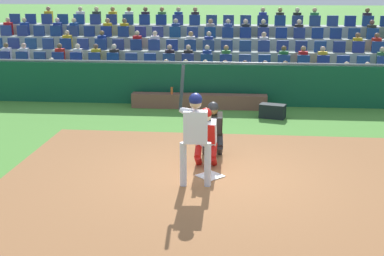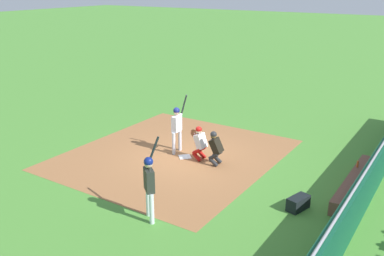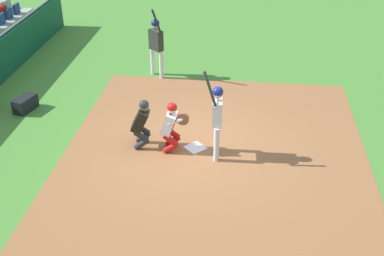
{
  "view_description": "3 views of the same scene",
  "coord_description": "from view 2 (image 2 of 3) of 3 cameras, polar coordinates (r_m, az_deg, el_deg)",
  "views": [
    {
      "loc": [
        -0.58,
        10.18,
        3.79
      ],
      "look_at": [
        0.38,
        -0.16,
        0.96
      ],
      "focal_mm": 50.55,
      "sensor_mm": 36.0,
      "label": 1
    },
    {
      "loc": [
        -12.53,
        -8.4,
        6.31
      ],
      "look_at": [
        0.25,
        -0.16,
        1.13
      ],
      "focal_mm": 40.31,
      "sensor_mm": 36.0,
      "label": 2
    },
    {
      "loc": [
        10.36,
        1.08,
        6.51
      ],
      "look_at": [
        0.5,
        -0.02,
        0.86
      ],
      "focal_mm": 46.49,
      "sensor_mm": 36.0,
      "label": 3
    }
  ],
  "objects": [
    {
      "name": "catcher_crouching",
      "position": [
        15.9,
        0.99,
        -1.73
      ],
      "size": [
        0.47,
        0.72,
        1.31
      ],
      "color": "#B51410",
      "rests_on": "ground_plane"
    },
    {
      "name": "infield_dirt_patch",
      "position": [
        16.61,
        -2.39,
        -3.5
      ],
      "size": [
        8.32,
        7.36,
        0.01
      ],
      "primitive_type": "cube",
      "rotation": [
        0.0,
        0.0,
        -0.01
      ],
      "color": "#99643C",
      "rests_on": "ground_plane"
    },
    {
      "name": "equipment_duffel_bag",
      "position": [
        13.08,
        13.87,
        -9.62
      ],
      "size": [
        0.79,
        0.54,
        0.4
      ],
      "primitive_type": "cube",
      "rotation": [
        0.0,
        0.0,
        -0.28
      ],
      "color": "black",
      "rests_on": "ground_plane"
    },
    {
      "name": "on_deck_batter",
      "position": [
        11.82,
        -5.68,
        -6.96
      ],
      "size": [
        0.75,
        0.52,
        2.33
      ],
      "color": "silver",
      "rests_on": "ground_plane"
    },
    {
      "name": "batter_at_plate",
      "position": [
        16.43,
        -2.01,
        0.46
      ],
      "size": [
        0.62,
        0.45,
        2.29
      ],
      "color": "silver",
      "rests_on": "ground_plane"
    },
    {
      "name": "water_bottle_on_bench",
      "position": [
        15.4,
        21.07,
        -4.47
      ],
      "size": [
        0.07,
        0.07,
        0.22
      ],
      "primitive_type": "cylinder",
      "color": "#CF5424",
      "rests_on": "dugout_bench"
    },
    {
      "name": "ground_plane",
      "position": [
        16.35,
        -0.96,
        -3.87
      ],
      "size": [
        160.0,
        160.0,
        0.0
      ],
      "primitive_type": "plane",
      "color": "#4A8B34"
    },
    {
      "name": "home_plate_marker",
      "position": [
        16.34,
        -0.96,
        -3.82
      ],
      "size": [
        0.62,
        0.62,
        0.02
      ],
      "primitive_type": "cube",
      "rotation": [
        0.0,
        0.0,
        0.79
      ],
      "color": "white",
      "rests_on": "infield_dirt_patch"
    },
    {
      "name": "dugout_bench",
      "position": [
        14.76,
        20.56,
        -6.83
      ],
      "size": [
        4.15,
        0.4,
        0.44
      ],
      "primitive_type": "cube",
      "color": "brown",
      "rests_on": "ground_plane"
    },
    {
      "name": "dugout_wall",
      "position": [
        13.87,
        22.31,
        -6.75
      ],
      "size": [
        17.86,
        0.24,
        1.36
      ],
      "color": "#104C32",
      "rests_on": "ground_plane"
    },
    {
      "name": "home_plate_umpire",
      "position": [
        15.47,
        3.1,
        -2.47
      ],
      "size": [
        0.49,
        0.5,
        1.28
      ],
      "color": "#252629",
      "rests_on": "ground_plane"
    }
  ]
}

